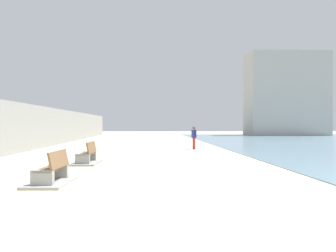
{
  "coord_description": "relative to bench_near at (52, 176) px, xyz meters",
  "views": [
    {
      "loc": [
        0.75,
        -7.97,
        1.75
      ],
      "look_at": [
        1.87,
        14.22,
        1.64
      ],
      "focal_mm": 37.51,
      "sensor_mm": 36.0,
      "label": 1
    }
  ],
  "objects": [
    {
      "name": "ground_plane",
      "position": [
        2.14,
        15.54,
        -0.23
      ],
      "size": [
        120.0,
        120.0,
        0.0
      ],
      "primitive_type": "plane",
      "color": "#C6B793"
    },
    {
      "name": "seawall",
      "position": [
        -5.36,
        15.54,
        1.3
      ],
      "size": [
        0.8,
        64.0,
        3.07
      ],
      "primitive_type": "cube",
      "color": "gray",
      "rests_on": "ground"
    },
    {
      "name": "bench_near",
      "position": [
        0.0,
        0.0,
        0.0
      ],
      "size": [
        1.2,
        2.15,
        0.98
      ],
      "color": "gray",
      "rests_on": "ground"
    },
    {
      "name": "bench_far",
      "position": [
        0.08,
        5.25,
        0.0
      ],
      "size": [
        1.18,
        2.14,
        0.98
      ],
      "color": "gray",
      "rests_on": "ground"
    },
    {
      "name": "person_walking",
      "position": [
        5.93,
        13.88,
        0.7
      ],
      "size": [
        0.32,
        0.47,
        1.62
      ],
      "color": "#B22D33",
      "rests_on": "ground"
    },
    {
      "name": "harbor_building",
      "position": [
        24.09,
        43.54,
        6.17
      ],
      "size": [
        12.0,
        6.0,
        12.81
      ],
      "primitive_type": "cube",
      "color": "#ADAAA3",
      "rests_on": "ground"
    }
  ]
}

